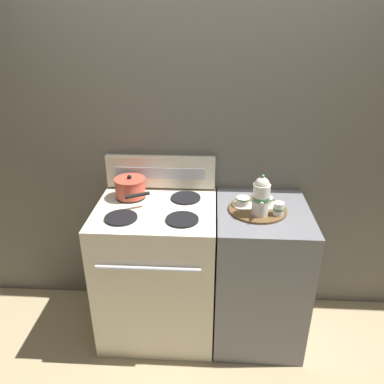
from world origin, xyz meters
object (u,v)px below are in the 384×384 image
Objects in this scene: stove at (158,270)px; creamer_jug at (278,209)px; serving_tray at (257,209)px; teacup_right at (243,201)px; saucepan at (130,187)px; teapot at (261,196)px; teacup_left at (266,201)px.

stove is 0.90m from creamer_jug.
teacup_right is at bearing 158.59° from serving_tray.
teacup_right is at bearing -7.82° from saucepan.
saucepan is 0.93m from creamer_jug.
teapot is (0.00, -0.07, 0.12)m from serving_tray.
teapot reaches higher than saucepan.
teacup_right is (-0.14, -0.01, 0.00)m from teacup_left.
saucepan is (-0.18, 0.14, 0.54)m from stove.
teacup_right is 0.22m from creamer_jug.
teacup_right is (-0.09, 0.11, -0.09)m from teapot.
saucepan is at bearing 141.80° from stove.
saucepan is at bearing 170.63° from serving_tray.
saucepan is at bearing 167.39° from creamer_jug.
teapot is (0.80, -0.20, 0.06)m from saucepan.
teacup_right reaches higher than serving_tray.
teacup_right is at bearing 130.40° from teapot.
stove is 0.58m from saucepan.
serving_tray is at bearing 93.37° from teapot.
teapot is 0.17m from teacup_right.
teapot reaches higher than creamer_jug.
teacup_right reaches higher than stove.
teapot is at bearing -112.10° from teacup_left.
serving_tray is at bearing -9.37° from saucepan.
teacup_left is (0.85, -0.09, -0.03)m from saucepan.
stove is at bearing -175.58° from teacup_left.
saucepan is at bearing 172.18° from teacup_right.
teapot reaches higher than stove.
stove is 0.74m from teacup_right.
serving_tray is at bearing -21.41° from teacup_right.
stove is at bearing -38.20° from saucepan.
serving_tray is 4.52× the size of creamer_jug.
serving_tray reaches higher than stove.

